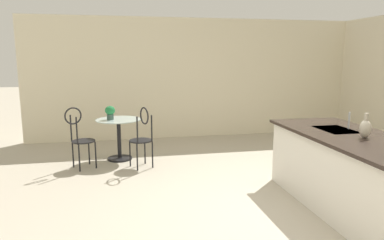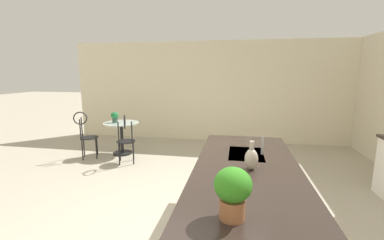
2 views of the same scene
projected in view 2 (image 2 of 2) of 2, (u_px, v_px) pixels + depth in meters
The scene contains 10 objects.
ground_plane at pixel (172, 229), 3.07m from camera, with size 40.00×40.00×0.00m, color #B2A893.
wall_left_window at pixel (211, 92), 6.94m from camera, with size 0.12×7.80×2.70m, color beige.
kitchen_island at pixel (246, 214), 2.54m from camera, with size 2.80×1.06×0.92m.
bistro_table at pixel (122, 135), 5.86m from camera, with size 0.80×0.80×0.74m.
chair_near_window at pixel (86, 133), 5.54m from camera, with size 0.51×0.52×1.04m.
chair_by_island at pixel (126, 137), 5.19m from camera, with size 0.52×0.50×1.04m.
sink_faucet at pixel (262, 145), 2.94m from camera, with size 0.02×0.02×0.22m, color #B2B5BA.
potted_plant_on_table at pixel (115, 116), 5.79m from camera, with size 0.17×0.17×0.25m.
potted_plant_counter_far at pixel (233, 190), 1.62m from camera, with size 0.25×0.25×0.35m.
vase_on_counter at pixel (251, 159), 2.48m from camera, with size 0.13×0.13×0.29m.
Camera 2 is at (2.69, 0.74, 1.85)m, focal length 23.74 mm.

